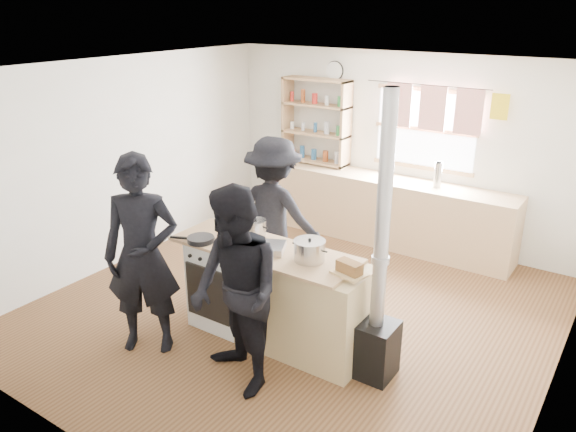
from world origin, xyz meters
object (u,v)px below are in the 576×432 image
Objects in this scene: bread_board at (349,269)px; person_near_right at (236,292)px; thermos at (438,175)px; cooking_island at (277,296)px; stockpot_stove at (256,227)px; stockpot_counter at (310,250)px; skillet_greens at (201,239)px; person_near_left at (142,256)px; flue_heater at (377,309)px; roast_tray at (266,247)px; person_far at (274,214)px.

person_near_right is (-0.65, -0.71, -0.10)m from bread_board.
thermos is 2.88m from cooking_island.
stockpot_counter is (0.75, -0.21, 0.02)m from stockpot_stove.
skillet_greens is at bearing 173.75° from person_near_right.
stockpot_stove is at bearing 164.50° from stockpot_counter.
stockpot_stove reaches higher than cooking_island.
stockpot_stove is 0.12× the size of person_near_right.
stockpot_stove is at bearing 167.45° from bread_board.
person_near_left is (-1.29, -0.78, -0.09)m from stockpot_counter.
stockpot_stove is 1.12m from person_near_left.
thermos is at bearing 100.48° from flue_heater.
stockpot_counter is 0.89× the size of bread_board.
roast_tray is at bearing -39.28° from stockpot_stove.
person_near_left is at bearing 73.58° from person_far.
cooking_island is 1.19m from person_far.
person_far is at bearing 121.75° from roast_tray.
bread_board is (0.86, -0.00, 0.01)m from roast_tray.
skillet_greens is at bearing -112.59° from thermos.
person_far reaches higher than thermos.
cooking_island is 0.87m from person_near_right.
person_near_right is (0.53, -0.97, -0.12)m from stockpot_stove.
cooking_island is at bearing 16.82° from skillet_greens.
bread_board is 0.42m from flue_heater.
thermos reaches higher than skillet_greens.
flue_heater reaches higher than cooking_island.
thermos is at bearing -129.34° from person_far.
person_near_left is (-1.96, -0.79, 0.29)m from flue_heater.
person_far is (-0.26, 0.68, -0.13)m from stockpot_stove.
thermos is at bearing 70.23° from stockpot_stove.
thermos is 1.13× the size of stockpot_counter.
bread_board is at bearing 6.73° from skillet_greens.
flue_heater is at bearing 66.07° from person_near_right.
person_near_right reaches higher than roast_tray.
roast_tray reaches higher than cooking_island.
person_near_right is at bearing -96.32° from thermos.
skillet_greens is 0.19× the size of person_near_right.
person_far is at bearing 111.22° from stockpot_stove.
stockpot_stove is 1.21m from bread_board.
person_near_left is 1.06m from person_near_right.
flue_heater is at bearing 0.67° from stockpot_counter.
cooking_island is 1.12× the size of person_near_right.
bread_board is 0.18× the size of person_far.
stockpot_counter reaches higher than skillet_greens.
thermos is 2.22m from person_far.
bread_board is at bearing 139.76° from person_far.
stockpot_counter is at bearing -93.43° from thermos.
bread_board reaches higher than skillet_greens.
person_near_right reaches higher than stockpot_counter.
stockpot_stove is (0.33, 0.44, 0.05)m from skillet_greens.
roast_tray is 1.16m from flue_heater.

